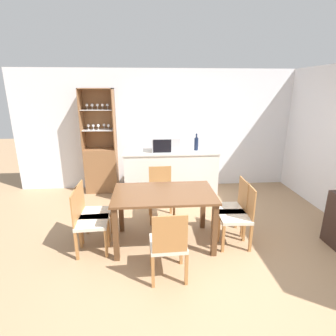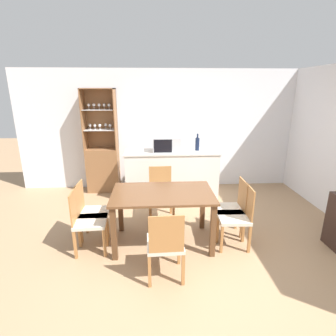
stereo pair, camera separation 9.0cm
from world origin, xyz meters
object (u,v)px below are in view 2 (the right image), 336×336
Objects in this scene: display_cabinet at (103,162)px; dining_table at (163,201)px; microwave at (166,144)px; dining_chair_head_near at (165,244)px; dining_chair_side_right_far at (231,208)px; dining_chair_side_left_far at (91,212)px; dining_chair_side_right_near at (237,216)px; dining_chair_head_far at (161,194)px; wine_bottle at (197,144)px; dining_chair_side_left_near at (87,221)px.

display_cabinet is 2.45m from dining_table.
microwave is (0.14, 1.67, 0.46)m from dining_table.
dining_table is 0.78m from dining_chair_head_near.
dining_chair_side_left_far is at bearing 91.49° from dining_chair_side_right_far.
dining_chair_side_right_far is 1.66× the size of microwave.
display_cabinet is at bearing 119.39° from dining_table.
dining_chair_side_right_near is 1.66× the size of microwave.
dining_chair_side_right_near is (1.02, -0.13, -0.21)m from dining_table.
microwave reaches higher than dining_table.
display_cabinet is 3.01m from dining_chair_side_right_far.
dining_chair_side_right_far is at bearing 91.14° from dining_chair_side_left_far.
dining_chair_side_left_far reaches higher than dining_table.
dining_chair_side_right_far is 1.20m from dining_chair_head_far.
display_cabinet reaches higher than microwave.
wine_bottle reaches higher than microwave.
microwave reaches higher than dining_chair_side_right_far.
dining_chair_side_left_near is 0.26m from dining_chair_side_left_far.
dining_table is 1.05m from dining_chair_side_right_far.
display_cabinet is 2.02m from dining_chair_side_left_far.
dining_chair_side_right_near is 1.00× the size of dining_chair_side_right_far.
dining_table is (1.20, -2.14, 0.01)m from display_cabinet.
dining_chair_side_left_near is 2.07m from dining_chair_side_right_far.
dining_chair_side_right_near is 0.26m from dining_chair_side_right_far.
dining_table is at bearing -94.76° from microwave.
dining_chair_side_right_far is 2.05m from dining_chair_side_left_far.
dining_chair_head_far is at bearing 88.54° from dining_chair_head_near.
dining_chair_head_far is at bearing -49.01° from display_cabinet.
dining_chair_side_right_near is 2.07m from dining_chair_side_left_far.
display_cabinet is 6.46× the size of wine_bottle.
dining_chair_side_right_near is 1.20m from dining_chair_head_near.
dining_chair_side_left_near is 1.00× the size of dining_chair_head_near.
display_cabinet is 2.44× the size of dining_chair_side_right_far.
dining_chair_side_left_far is 2.46m from wine_bottle.
dining_chair_head_far is 1.51m from dining_chair_head_near.
microwave is (1.34, -0.47, 0.47)m from display_cabinet.
dining_table is at bearing 85.38° from dining_chair_side_right_near.
dining_chair_head_far is (-1.03, 0.88, 0.00)m from dining_chair_side_right_near.
dining_chair_side_left_far is 2.64× the size of wine_bottle.
dining_chair_head_far is at bearing 51.92° from dining_chair_side_right_near.
dining_chair_side_left_near is 1.66× the size of microwave.
microwave is at bearing 144.03° from dining_chair_side_left_near.
dining_chair_head_near reaches higher than dining_table.
microwave is at bearing 85.16° from dining_chair_head_near.
dining_chair_head_near is (0.00, -1.51, 0.00)m from dining_chair_head_far.
dining_chair_side_right_near is 2.05m from dining_chair_side_left_near.
wine_bottle is (1.96, -0.44, 0.46)m from display_cabinet.
microwave is at bearing -19.19° from display_cabinet.
dining_chair_side_right_near is 1.00× the size of dining_chair_side_left_far.
wine_bottle reaches higher than dining_chair_side_left_near.
display_cabinet is 1.84m from dining_chair_head_far.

